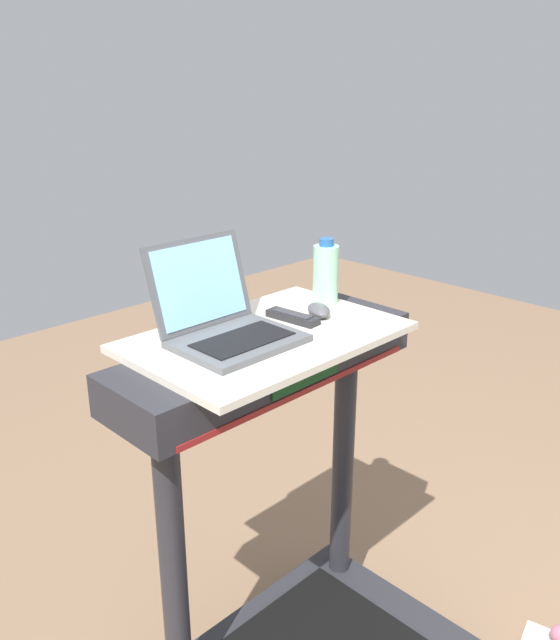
{
  "coord_description": "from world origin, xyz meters",
  "views": [
    {
      "loc": [
        -1.11,
        -0.46,
        1.74
      ],
      "look_at": [
        0.0,
        0.65,
        1.17
      ],
      "focal_mm": 36.72,
      "sensor_mm": 36.0,
      "label": 1
    }
  ],
  "objects": [
    {
      "name": "desk_board",
      "position": [
        0.0,
        0.7,
        1.11
      ],
      "size": [
        0.71,
        0.47,
        0.02
      ],
      "primitive_type": "cube",
      "color": "beige",
      "rests_on": "treadmill_base"
    },
    {
      "name": "computer_mouse",
      "position": [
        0.2,
        0.69,
        1.13
      ],
      "size": [
        0.1,
        0.12,
        0.03
      ],
      "primitive_type": "ellipsoid",
      "rotation": [
        0.0,
        0.0,
        -0.55
      ],
      "color": "#4C4C51",
      "rests_on": "desk_board"
    },
    {
      "name": "laptop",
      "position": [
        -0.11,
        0.74,
        1.17
      ],
      "size": [
        0.3,
        0.3,
        0.25
      ],
      "rotation": [
        0.0,
        0.0,
        0.07
      ],
      "color": "#515459",
      "rests_on": "desk_board"
    },
    {
      "name": "water_bottle",
      "position": [
        0.3,
        0.76,
        1.21
      ],
      "size": [
        0.08,
        0.08,
        0.2
      ],
      "color": "#9EDBB2",
      "rests_on": "desk_board"
    },
    {
      "name": "tv_remote",
      "position": [
        0.12,
        0.72,
        1.13
      ],
      "size": [
        0.06,
        0.16,
        0.02
      ],
      "color": "#232326",
      "rests_on": "desk_board"
    }
  ]
}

